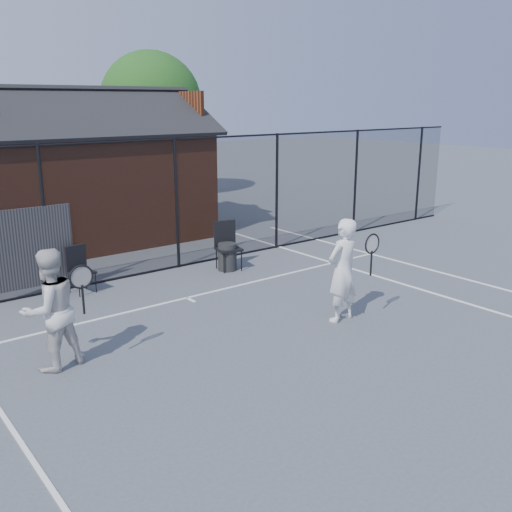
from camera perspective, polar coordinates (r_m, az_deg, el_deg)
ground at (r=9.19m, az=2.99°, el=-9.15°), size 80.00×80.00×0.00m
court_lines at (r=8.34m, az=9.09°, el=-11.98°), size 11.02×18.00×0.01m
fence at (r=12.65m, az=-13.04°, el=4.18°), size 22.04×3.00×3.00m
clubhouse at (r=16.58m, az=-16.53°, el=7.06°), size 6.50×4.36×4.19m
tree_right at (r=23.53m, az=-10.46°, el=14.82°), size 3.97×3.97×5.70m
player_front at (r=10.08m, az=8.67°, el=-1.42°), size 0.84×0.63×1.86m
player_back at (r=8.71m, az=-19.88°, el=-5.08°), size 1.04×0.85×1.80m
chair_left at (r=12.07m, az=-17.05°, el=-1.40°), size 0.52×0.54×0.94m
chair_right at (r=13.12m, az=-2.74°, el=0.92°), size 0.62×0.64×1.10m
waste_bin at (r=13.16m, az=-2.88°, el=-0.08°), size 0.47×0.47×0.63m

